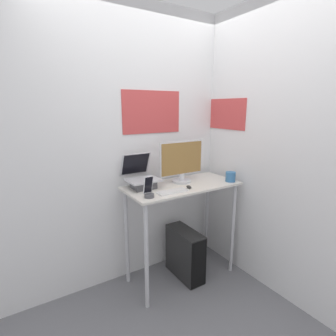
{
  "coord_description": "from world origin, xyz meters",
  "views": [
    {
      "loc": [
        -1.37,
        -1.68,
        1.68
      ],
      "look_at": [
        -0.16,
        0.25,
        1.15
      ],
      "focal_mm": 28.0,
      "sensor_mm": 36.0,
      "label": 1
    }
  ],
  "objects_px": {
    "monitor": "(182,163)",
    "laptop": "(142,179)",
    "mouse": "(189,187)",
    "keyboard": "(172,191)",
    "cell_phone": "(149,192)",
    "computer_tower": "(185,253)"
  },
  "relations": [
    {
      "from": "monitor",
      "to": "laptop",
      "type": "bearing_deg",
      "value": 172.97
    },
    {
      "from": "monitor",
      "to": "mouse",
      "type": "relative_size",
      "value": 8.15
    },
    {
      "from": "laptop",
      "to": "keyboard",
      "type": "xyz_separation_m",
      "value": [
        0.16,
        -0.27,
        -0.07
      ]
    },
    {
      "from": "mouse",
      "to": "monitor",
      "type": "bearing_deg",
      "value": 73.46
    },
    {
      "from": "cell_phone",
      "to": "computer_tower",
      "type": "distance_m",
      "value": 0.9
    },
    {
      "from": "computer_tower",
      "to": "laptop",
      "type": "bearing_deg",
      "value": 159.58
    },
    {
      "from": "keyboard",
      "to": "computer_tower",
      "type": "bearing_deg",
      "value": 27.42
    },
    {
      "from": "laptop",
      "to": "computer_tower",
      "type": "height_order",
      "value": "laptop"
    },
    {
      "from": "keyboard",
      "to": "cell_phone",
      "type": "xyz_separation_m",
      "value": [
        -0.23,
        -0.01,
        0.04
      ]
    },
    {
      "from": "mouse",
      "to": "cell_phone",
      "type": "distance_m",
      "value": 0.42
    },
    {
      "from": "mouse",
      "to": "computer_tower",
      "type": "height_order",
      "value": "mouse"
    },
    {
      "from": "mouse",
      "to": "cell_phone",
      "type": "xyz_separation_m",
      "value": [
        -0.42,
        -0.02,
        0.03
      ]
    },
    {
      "from": "keyboard",
      "to": "mouse",
      "type": "xyz_separation_m",
      "value": [
        0.19,
        0.02,
        0.0
      ]
    },
    {
      "from": "mouse",
      "to": "computer_tower",
      "type": "relative_size",
      "value": 0.12
    },
    {
      "from": "laptop",
      "to": "cell_phone",
      "type": "height_order",
      "value": "laptop"
    },
    {
      "from": "laptop",
      "to": "computer_tower",
      "type": "bearing_deg",
      "value": -20.42
    },
    {
      "from": "laptop",
      "to": "keyboard",
      "type": "bearing_deg",
      "value": -59.64
    },
    {
      "from": "monitor",
      "to": "cell_phone",
      "type": "xyz_separation_m",
      "value": [
        -0.48,
        -0.22,
        -0.14
      ]
    },
    {
      "from": "laptop",
      "to": "mouse",
      "type": "xyz_separation_m",
      "value": [
        0.34,
        -0.25,
        -0.06
      ]
    },
    {
      "from": "computer_tower",
      "to": "mouse",
      "type": "bearing_deg",
      "value": -114.04
    },
    {
      "from": "monitor",
      "to": "keyboard",
      "type": "relative_size",
      "value": 1.74
    },
    {
      "from": "monitor",
      "to": "mouse",
      "type": "height_order",
      "value": "monitor"
    }
  ]
}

